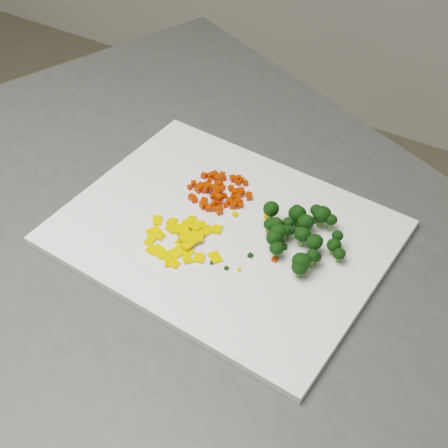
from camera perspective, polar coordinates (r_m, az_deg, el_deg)
The scene contains 155 objects.
counter_block at distance 1.26m, azimuth -1.58°, elevation -15.00°, with size 1.07×0.75×0.90m, color #464644.
cutting_board at distance 0.88m, azimuth 0.00°, elevation -0.74°, with size 0.44×0.34×0.01m, color white.
carrot_pile at distance 0.92m, azimuth -0.62°, elevation 3.31°, with size 0.10×0.10×0.03m, color #BF2102, non-canonical shape.
pepper_pile at distance 0.86m, azimuth -3.74°, elevation -1.08°, with size 0.11×0.11×0.02m, color #FEB90D, non-canonical shape.
broccoli_pile at distance 0.84m, azimuth 7.10°, elevation -0.58°, with size 0.12×0.12×0.05m, color black, non-canonical shape.
carrot_cube_0 at distance 0.91m, azimuth -0.55°, elevation 1.96°, with size 0.01×0.01×0.01m, color #BF2102.
carrot_cube_1 at distance 0.95m, azimuth -0.63°, elevation 4.21°, with size 0.01×0.01×0.01m, color #BF2102.
carrot_cube_2 at distance 0.91m, azimuth -0.55°, elevation 2.50°, with size 0.01×0.01×0.01m, color #BF2102.
carrot_cube_3 at distance 0.96m, azimuth -1.28°, elevation 4.41°, with size 0.01×0.01×0.01m, color #BF2102.
carrot_cube_4 at distance 0.94m, azimuth -0.15°, elevation 3.37°, with size 0.01×0.01×0.01m, color #BF2102.
carrot_cube_5 at distance 0.94m, azimuth -2.10°, elevation 3.48°, with size 0.01×0.01×0.01m, color #BF2102.
carrot_cube_6 at distance 0.94m, azimuth -3.17°, elevation 3.35°, with size 0.01×0.01×0.01m, color #BF2102.
carrot_cube_7 at distance 0.91m, azimuth -1.07°, elevation 2.52°, with size 0.01×0.01×0.01m, color #BF2102.
carrot_cube_8 at distance 0.91m, azimuth 1.43°, elevation 1.76°, with size 0.01×0.01×0.01m, color #BF2102.
carrot_cube_9 at distance 0.93m, azimuth -0.42°, elevation 3.10°, with size 0.01×0.01×0.01m, color #BF2102.
carrot_cube_10 at distance 0.96m, azimuth -0.15°, elevation 4.49°, with size 0.01×0.01×0.01m, color #BF2102.
carrot_cube_11 at distance 0.93m, azimuth -0.89°, elevation 3.35°, with size 0.01×0.01×0.01m, color #BF2102.
carrot_cube_12 at distance 0.93m, azimuth -1.18°, elevation 3.34°, with size 0.01×0.01×0.01m, color #BF2102.
carrot_cube_13 at distance 0.93m, azimuth 1.56°, elevation 2.99°, with size 0.01×0.01×0.01m, color #BF2102.
carrot_cube_14 at distance 0.92m, azimuth 2.31°, elevation 2.46°, with size 0.01×0.01×0.01m, color #BF2102.
carrot_cube_15 at distance 0.94m, azimuth -1.72°, elevation 3.47°, with size 0.01×0.01×0.01m, color #BF2102.
carrot_cube_16 at distance 0.95m, azimuth -0.59°, elevation 4.13°, with size 0.01×0.01×0.01m, color #BF2102.
carrot_cube_17 at distance 0.93m, azimuth -1.38°, elevation 3.44°, with size 0.01×0.01×0.01m, color #BF2102.
carrot_cube_18 at distance 0.95m, azimuth 1.39°, elevation 4.22°, with size 0.01×0.01×0.01m, color #BF2102.
carrot_cube_19 at distance 0.91m, azimuth 1.47°, elevation 1.91°, with size 0.01×0.01×0.01m, color #BF2102.
carrot_cube_20 at distance 0.92m, azimuth -1.62°, elevation 3.29°, with size 0.01×0.01×0.01m, color #BF2102.
carrot_cube_21 at distance 0.92m, azimuth -0.52°, elevation 2.94°, with size 0.01×0.01×0.01m, color #BF2102.
carrot_cube_22 at distance 0.94m, azimuth -1.66°, elevation 3.50°, with size 0.01×0.01×0.01m, color #BF2102.
carrot_cube_23 at distance 0.93m, azimuth -0.65°, elevation 2.84°, with size 0.01×0.01×0.01m, color #BF2102.
carrot_cube_24 at distance 0.92m, azimuth 1.41°, elevation 2.74°, with size 0.01×0.01×0.01m, color #BF2102.
carrot_cube_25 at distance 0.95m, azimuth -0.10°, elevation 4.25°, with size 0.01×0.01×0.01m, color #BF2102.
carrot_cube_26 at distance 0.94m, azimuth 0.58°, elevation 3.35°, with size 0.01×0.01×0.01m, color #BF2102.
carrot_cube_27 at distance 0.96m, azimuth -1.84°, elevation 4.43°, with size 0.01×0.01×0.01m, color #BF2102.
carrot_cube_28 at distance 0.92m, azimuth 2.29°, elevation 2.66°, with size 0.01×0.01×0.01m, color #BF2102.
carrot_cube_29 at distance 0.91m, azimuth -0.48°, elevation 2.40°, with size 0.01×0.01×0.01m, color #BF2102.
carrot_cube_30 at distance 0.94m, azimuth 0.71°, elevation 3.33°, with size 0.01×0.01×0.01m, color #BF2102.
carrot_cube_31 at distance 0.90m, azimuth -0.87°, elevation 1.38°, with size 0.01×0.01×0.01m, color #BF2102.
carrot_cube_32 at distance 0.94m, azimuth -2.78°, elevation 3.68°, with size 0.01×0.01×0.01m, color #BF2102.
carrot_cube_33 at distance 0.92m, azimuth -0.62°, elevation 3.13°, with size 0.01×0.01×0.01m, color #BF2102.
carrot_cube_34 at distance 0.91m, azimuth 0.83°, elevation 1.70°, with size 0.01×0.01×0.01m, color #BF2102.
carrot_cube_35 at distance 0.95m, azimuth -1.33°, elevation 4.03°, with size 0.01×0.01×0.01m, color #BF2102.
carrot_cube_36 at distance 0.94m, azimuth -2.09°, elevation 3.27°, with size 0.01×0.01×0.01m, color #BF2102.
carrot_cube_37 at distance 0.93m, azimuth 0.98°, elevation 2.87°, with size 0.01×0.01×0.01m, color #BF2102.
carrot_cube_38 at distance 0.91m, azimuth 0.15°, elevation 1.74°, with size 0.01×0.01×0.01m, color #BF2102.
carrot_cube_39 at distance 0.91m, azimuth 0.52°, elevation 2.14°, with size 0.01×0.01×0.01m, color #BF2102.
carrot_cube_40 at distance 0.95m, azimuth -0.45°, elevation 4.18°, with size 0.01×0.01×0.01m, color #BF2102.
carrot_cube_41 at distance 0.90m, azimuth -1.41°, elevation 1.46°, with size 0.01×0.01×0.01m, color #BF2102.
carrot_cube_42 at distance 0.96m, azimuth -1.02°, elevation 4.49°, with size 0.01×0.01×0.01m, color #BF2102.
carrot_cube_43 at distance 0.95m, azimuth 1.70°, elevation 4.03°, with size 0.01×0.01×0.01m, color #BF2102.
carrot_cube_44 at distance 0.91m, azimuth 0.51°, elevation 2.06°, with size 0.01×0.01×0.01m, color #BF2102.
carrot_cube_45 at distance 0.93m, azimuth -2.34°, elevation 3.21°, with size 0.01×0.01×0.01m, color #BF2102.
carrot_cube_46 at distance 0.96m, azimuth -0.87°, elevation 4.52°, with size 0.01×0.01×0.01m, color #BF2102.
carrot_cube_47 at distance 0.92m, azimuth -2.73°, elevation 2.26°, with size 0.01×0.01×0.01m, color #BF2102.
carrot_cube_48 at distance 0.90m, azimuth -0.44°, elevation 1.15°, with size 0.01×0.01×0.01m, color #BF2102.
carrot_cube_49 at distance 0.92m, azimuth -2.97°, elevation 2.46°, with size 0.01×0.01×0.01m, color #BF2102.
carrot_cube_50 at distance 0.94m, azimuth 1.97°, elevation 3.75°, with size 0.01×0.01×0.01m, color #BF2102.
carrot_cube_51 at distance 0.91m, azimuth 1.25°, elevation 2.02°, with size 0.01×0.01×0.01m, color #BF2102.
carrot_cube_52 at distance 0.91m, azimuth -1.81°, elevation 2.12°, with size 0.01×0.01×0.01m, color #BF2102.
carrot_cube_53 at distance 0.95m, azimuth 0.84°, elevation 4.17°, with size 0.01×0.01×0.01m, color #BF2102.
carrot_cube_54 at distance 0.93m, azimuth -1.82°, elevation 3.09°, with size 0.01×0.01×0.01m, color #BF2102.
carrot_cube_55 at distance 0.91m, azimuth -1.00°, elevation 1.78°, with size 0.01×0.01×0.01m, color #BF2102.
carrot_cube_56 at distance 0.93m, azimuth -1.57°, elevation 3.36°, with size 0.01×0.01×0.01m, color #BF2102.
carrot_cube_57 at distance 0.91m, azimuth -0.61°, elevation 2.34°, with size 0.01×0.01×0.01m, color #BF2102.
carrot_cube_58 at distance 0.93m, azimuth -0.82°, elevation 2.72°, with size 0.01×0.01×0.01m, color #BF2102.
carrot_cube_59 at distance 0.94m, azimuth -0.50°, elevation 3.64°, with size 0.01×0.01×0.01m, color #BF2102.
carrot_cube_60 at distance 0.90m, azimuth -0.35°, elevation 1.49°, with size 0.01×0.01×0.01m, color #BF2102.
carrot_cube_61 at distance 0.94m, azimuth -2.22°, elevation 3.50°, with size 0.01×0.01×0.01m, color #BF2102.
carrot_cube_62 at distance 0.92m, azimuth 0.78°, elevation 2.44°, with size 0.01×0.01×0.01m, color #BF2102.
carrot_cube_63 at distance 0.95m, azimuth 1.08°, elevation 4.06°, with size 0.01×0.01×0.01m, color #BF2102.
carrot_cube_64 at distance 0.95m, azimuth 1.33°, elevation 3.78°, with size 0.01×0.01×0.01m, color #BF2102.
carrot_cube_65 at distance 0.94m, azimuth -0.21°, elevation 3.48°, with size 0.01×0.01×0.01m, color #BF2102.
carrot_cube_66 at distance 0.91m, azimuth -1.90°, elevation 1.71°, with size 0.01×0.01×0.01m, color #BF2102.
carrot_cube_67 at distance 0.92m, azimuth 1.21°, elevation 2.48°, with size 0.01×0.01×0.01m, color #BF2102.
carrot_cube_68 at distance 0.92m, azimuth -0.93°, elevation 3.29°, with size 0.01×0.01×0.01m, color #BF2102.
carrot_cube_69 at distance 0.93m, azimuth 0.62°, elevation 3.22°, with size 0.01×0.01×0.01m, color #BF2102.
carrot_cube_70 at distance 0.92m, azimuth 0.07°, elevation 2.58°, with size 0.01×0.01×0.01m, color #BF2102.
carrot_cube_71 at distance 0.94m, azimuth -2.08°, elevation 3.45°, with size 0.01×0.01×0.01m, color #BF2102.
carrot_cube_72 at distance 0.91m, azimuth 1.12°, elevation 1.92°, with size 0.01×0.01×0.01m, color #BF2102.
carrot_cube_73 at distance 0.91m, azimuth -0.81°, elevation 2.67°, with size 0.01×0.01×0.01m, color #BF2102.
pepper_chunk_0 at distance 0.87m, azimuth -2.39°, elevation -0.79°, with size 0.01×0.02×0.00m, color #FEB90D.
pepper_chunk_1 at distance 0.85m, azimuth -4.32°, elevation -2.61°, with size 0.02×0.02×0.00m, color #FEB90D.
pepper_chunk_2 at distance 0.87m, azimuth -5.89°, elevation -0.96°, with size 0.02×0.01×0.00m, color #FEB90D.
pepper_chunk_3 at distance 0.85m, azimuth -6.15°, elevation -2.38°, with size 0.02×0.02×0.00m, color #FEB90D.
pepper_chunk_4 at distance 0.89m, azimuth -6.12°, elevation 0.32°, with size 0.02×0.01×0.00m, color #FEB90D.
pepper_chunk_5 at distance 0.87m, azimuth -6.18°, elevation -1.13°, with size 0.02×0.01×0.00m, color #FEB90D.
pepper_chunk_6 at distance 0.86m, azimuth -6.78°, elevation -1.53°, with size 0.02×0.01×0.00m, color #FEB90D.
pepper_chunk_7 at distance 0.88m, azimuth -6.49°, elevation -0.69°, with size 0.02×0.01×0.00m, color #FEB90D.
pepper_chunk_8 at distance 0.84m, azimuth -2.30°, elevation -3.14°, with size 0.01×0.01×0.00m, color #FEB90D.
pepper_chunk_9 at distance 0.87m, azimuth -2.62°, elevation -0.31°, with size 0.01×0.02×0.00m, color #FEB90D.
pepper_chunk_10 at distance 0.84m, azimuth -5.24°, elevation -2.89°, with size 0.01×0.02×0.00m, color #FEB90D.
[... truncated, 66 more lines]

